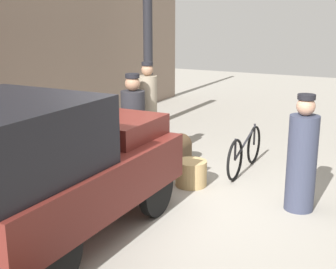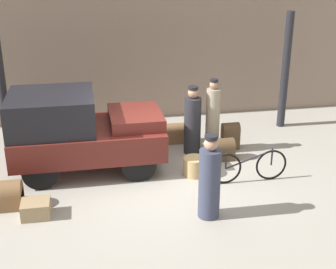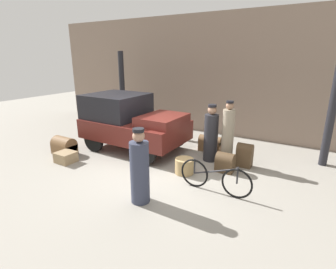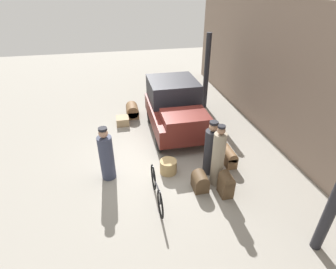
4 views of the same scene
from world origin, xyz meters
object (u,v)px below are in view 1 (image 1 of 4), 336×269
truck (41,163)px  trunk_barrel_dark (177,151)px  wicker_basket (191,173)px  porter_lifting_near_truck (302,159)px  suitcase_black_upright (157,137)px  bicycle (245,151)px  trunk_wicker_pale (91,154)px  porter_standing_middle (133,127)px  porter_carrying_trunk (148,117)px

truck → trunk_barrel_dark: (3.31, -0.11, -0.71)m
truck → trunk_barrel_dark: bearing=-2.0°
wicker_basket → truck: bearing=161.8°
porter_lifting_near_truck → suitcase_black_upright: (1.37, 2.99, -0.38)m
bicycle → porter_lifting_near_truck: size_ratio=1.05×
wicker_basket → trunk_wicker_pale: trunk_wicker_pale is taller
porter_standing_middle → porter_carrying_trunk: porter_carrying_trunk is taller
bicycle → porter_carrying_trunk: 1.82m
trunk_wicker_pale → trunk_barrel_dark: (0.94, -1.21, -0.02)m
porter_standing_middle → suitcase_black_upright: bearing=4.8°
porter_standing_middle → porter_lifting_near_truck: size_ratio=1.04×
porter_lifting_near_truck → trunk_barrel_dark: 2.65m
porter_carrying_trunk → trunk_wicker_pale: 1.21m
wicker_basket → porter_lifting_near_truck: (-0.15, -1.71, 0.53)m
porter_standing_middle → trunk_wicker_pale: size_ratio=2.31×
wicker_basket → porter_carrying_trunk: bearing=58.7°
porter_lifting_near_truck → trunk_wicker_pale: size_ratio=2.23×
porter_standing_middle → porter_carrying_trunk: size_ratio=0.92×
porter_standing_middle → porter_lifting_near_truck: 2.93m
bicycle → porter_standing_middle: 1.95m
truck → trunk_wicker_pale: (2.38, 1.09, -0.69)m
wicker_basket → suitcase_black_upright: size_ratio=0.74×
bicycle → trunk_wicker_pale: 2.67m
bicycle → porter_standing_middle: porter_standing_middle is taller
trunk_barrel_dark → truck: bearing=178.0°
truck → bicycle: (3.49, -1.33, -0.60)m
trunk_barrel_dark → suitcase_black_upright: 0.69m
bicycle → suitcase_black_upright: 1.81m
trunk_barrel_dark → trunk_wicker_pale: bearing=127.8°
bicycle → trunk_wicker_pale: size_ratio=2.35×
truck → porter_carrying_trunk: 3.19m
wicker_basket → porter_lifting_near_truck: size_ratio=0.31×
trunk_wicker_pale → trunk_barrel_dark: trunk_wicker_pale is taller
truck → bicycle: truck is taller
wicker_basket → porter_standing_middle: porter_standing_middle is taller
bicycle → wicker_basket: (-1.05, 0.53, -0.15)m
bicycle → trunk_wicker_pale: (-1.11, 2.42, -0.09)m
porter_carrying_trunk → suitcase_black_upright: porter_carrying_trunk is taller
bicycle → trunk_barrel_dark: size_ratio=3.29×
porter_carrying_trunk → porter_lifting_near_truck: size_ratio=1.13×
wicker_basket → porter_carrying_trunk: 1.54m
truck → porter_lifting_near_truck: 3.41m
porter_standing_middle → trunk_wicker_pale: porter_standing_middle is taller
truck → bicycle: size_ratio=1.93×
porter_lifting_near_truck → trunk_barrel_dark: bearing=67.0°
trunk_wicker_pale → trunk_barrel_dark: bearing=-52.2°
suitcase_black_upright → bicycle: bearing=-95.4°
trunk_barrel_dark → suitcase_black_upright: suitcase_black_upright is taller
truck → bicycle: 3.78m
porter_carrying_trunk → trunk_wicker_pale: porter_carrying_trunk is taller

